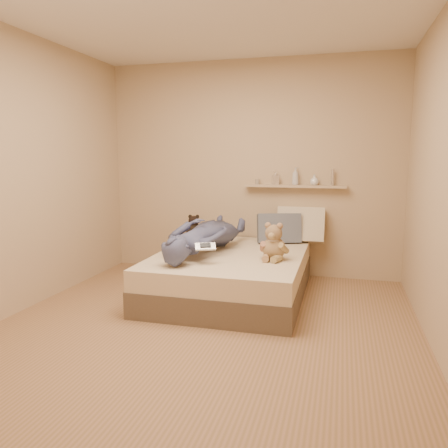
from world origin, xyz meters
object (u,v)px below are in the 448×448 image
(dark_plush, at_px, (194,228))
(pillow_cream, at_px, (301,225))
(person, at_px, (203,235))
(bed, at_px, (231,274))
(wall_shelf, at_px, (295,186))
(teddy_bear, at_px, (274,244))
(game_console, at_px, (205,246))
(pillow_grey, at_px, (279,228))

(dark_plush, relative_size, pillow_cream, 0.55)
(pillow_cream, height_order, person, pillow_cream)
(bed, height_order, wall_shelf, wall_shelf)
(person, bearing_deg, teddy_bear, 175.59)
(game_console, relative_size, wall_shelf, 0.17)
(teddy_bear, relative_size, person, 0.24)
(teddy_bear, xyz_separation_m, dark_plush, (-1.10, 0.83, -0.02))
(game_console, height_order, dark_plush, dark_plush)
(person, bearing_deg, bed, -167.55)
(pillow_cream, bearing_deg, wall_shelf, 138.94)
(teddy_bear, bearing_deg, person, 168.65)
(pillow_cream, distance_m, person, 1.27)
(bed, xyz_separation_m, game_console, (-0.11, -0.52, 0.40))
(person, height_order, wall_shelf, wall_shelf)
(game_console, distance_m, person, 0.52)
(dark_plush, bearing_deg, pillow_grey, 2.35)
(game_console, height_order, pillow_grey, pillow_grey)
(person, bearing_deg, game_console, 116.68)
(teddy_bear, distance_m, dark_plush, 1.38)
(dark_plush, xyz_separation_m, wall_shelf, (1.18, 0.26, 0.52))
(bed, height_order, pillow_cream, pillow_cream)
(pillow_cream, bearing_deg, person, -137.37)
(teddy_bear, xyz_separation_m, person, (-0.76, 0.15, 0.03))
(pillow_cream, relative_size, wall_shelf, 0.46)
(dark_plush, height_order, person, person)
(wall_shelf, bearing_deg, dark_plush, -167.52)
(game_console, height_order, pillow_cream, pillow_cream)
(bed, height_order, pillow_grey, pillow_grey)
(game_console, relative_size, dark_plush, 0.68)
(teddy_bear, relative_size, pillow_cream, 0.68)
(pillow_grey, bearing_deg, wall_shelf, 56.02)
(bed, distance_m, dark_plush, 0.97)
(bed, xyz_separation_m, teddy_bear, (0.47, -0.18, 0.38))
(pillow_cream, xyz_separation_m, person, (-0.93, -0.86, -0.02))
(pillow_cream, distance_m, pillow_grey, 0.28)
(teddy_bear, height_order, wall_shelf, wall_shelf)
(bed, relative_size, teddy_bear, 5.11)
(bed, distance_m, game_console, 0.66)
(bed, distance_m, pillow_grey, 0.89)
(game_console, bearing_deg, pillow_grey, 66.91)
(game_console, height_order, wall_shelf, wall_shelf)
(teddy_bear, relative_size, wall_shelf, 0.31)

